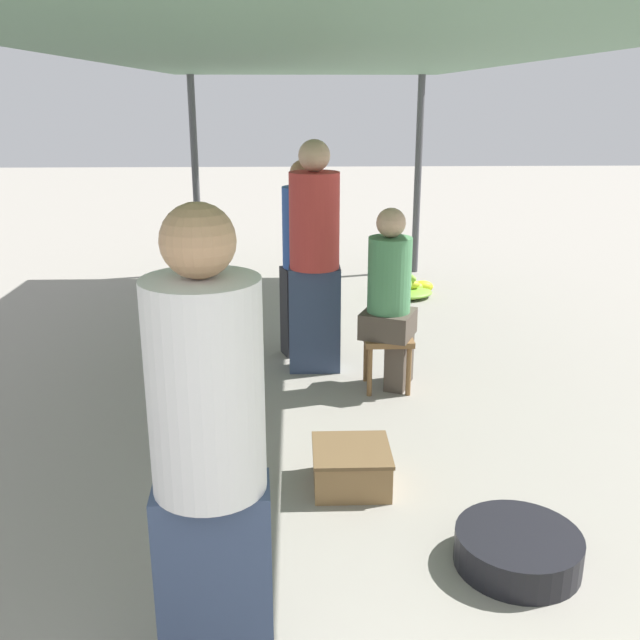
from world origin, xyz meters
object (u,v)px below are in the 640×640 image
basin_black (518,549)px  crate_near (351,467)px  banana_pile_left_0 (204,343)px  shopper_walking_mid (314,255)px  vendor_seated (391,298)px  stool (387,346)px  banana_pile_right_1 (406,288)px  shopper_walking_far (304,256)px  vendor_foreground (209,460)px  banana_pile_left_1 (218,277)px

basin_black → crate_near: size_ratio=1.35×
banana_pile_left_0 → shopper_walking_mid: (0.90, -0.45, 0.83)m
shopper_walking_mid → vendor_seated: bearing=-35.7°
stool → banana_pile_right_1: stool is taller
stool → shopper_walking_far: 1.07m
vendor_foreground → basin_black: vendor_foreground is taller
banana_pile_right_1 → shopper_walking_far: shopper_walking_far is taller
banana_pile_left_1 → banana_pile_left_0: bearing=-87.2°
basin_black → banana_pile_left_1: size_ratio=1.10×
stool → vendor_seated: 0.35m
banana_pile_left_1 → shopper_walking_far: 2.46m
banana_pile_left_1 → crate_near: banana_pile_left_1 is taller
banana_pile_left_0 → shopper_walking_far: (0.83, -0.08, 0.74)m
vendor_seated → basin_black: size_ratio=2.31×
banana_pile_left_1 → shopper_walking_far: (0.93, -2.17, 0.71)m
shopper_walking_mid → banana_pile_left_0: bearing=153.4°
vendor_seated → crate_near: vendor_seated is taller
crate_near → shopper_walking_mid: bearing=95.0°
crate_near → vendor_seated: bearing=74.5°
vendor_foreground → stool: 2.88m
banana_pile_left_0 → banana_pile_left_1: size_ratio=1.11×
banana_pile_left_1 → banana_pile_right_1: bearing=-13.7°
vendor_foreground → banana_pile_right_1: vendor_foreground is taller
vendor_foreground → stool: size_ratio=4.36×
banana_pile_left_1 → shopper_walking_mid: size_ratio=0.30×
vendor_foreground → stool: vendor_foreground is taller
banana_pile_left_1 → stool: bearing=-62.7°
shopper_walking_mid → banana_pile_left_1: bearing=111.6°
banana_pile_left_0 → crate_near: size_ratio=1.37×
vendor_foreground → banana_pile_left_1: vendor_foreground is taller
banana_pile_left_0 → banana_pile_right_1: bearing=40.0°
basin_black → shopper_walking_far: (-0.92, 2.79, 0.72)m
stool → banana_pile_left_0: (-1.41, 0.83, -0.25)m
banana_pile_right_1 → shopper_walking_mid: shopper_walking_mid is taller
stool → shopper_walking_mid: 0.85m
vendor_foreground → stool: (0.92, 2.67, -0.58)m
banana_pile_left_1 → shopper_walking_far: size_ratio=0.33×
banana_pile_left_0 → crate_near: bearing=-64.1°
banana_pile_left_0 → banana_pile_right_1: (1.91, 1.60, 0.02)m
banana_pile_left_1 → shopper_walking_mid: bearing=-68.4°
vendor_seated → banana_pile_left_0: vendor_seated is taller
banana_pile_right_1 → basin_black: bearing=-92.1°
banana_pile_right_1 → shopper_walking_mid: (-1.00, -2.05, 0.81)m
stool → vendor_foreground: bearing=-109.0°
stool → shopper_walking_mid: (-0.50, 0.38, 0.57)m
banana_pile_left_0 → shopper_walking_far: 1.11m
banana_pile_left_0 → shopper_walking_far: size_ratio=0.37×
banana_pile_left_1 → banana_pile_right_1: (2.01, -0.49, -0.01)m
banana_pile_right_1 → shopper_walking_far: (-1.08, -1.68, 0.72)m
banana_pile_left_1 → crate_near: bearing=-74.8°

